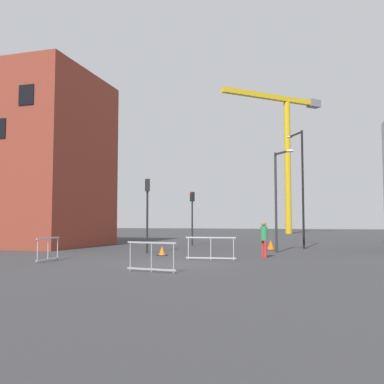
{
  "coord_description": "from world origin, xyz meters",
  "views": [
    {
      "loc": [
        6.0,
        -17.04,
        1.84
      ],
      "look_at": [
        0.0,
        3.57,
        3.31
      ],
      "focal_mm": 39.37,
      "sensor_mm": 36.0,
      "label": 1
    }
  ],
  "objects": [
    {
      "name": "brick_building",
      "position": [
        -14.32,
        9.38,
        6.26
      ],
      "size": [
        10.15,
        8.84,
        12.51
      ],
      "color": "brown",
      "rests_on": "ground"
    },
    {
      "name": "safety_barrier_front",
      "position": [
        0.34,
        -2.83,
        0.56
      ],
      "size": [
        1.95,
        0.28,
        1.08
      ],
      "color": "#9EA0A5",
      "rests_on": "ground"
    },
    {
      "name": "traffic_light_median",
      "position": [
        -3.16,
        5.28,
        2.82
      ],
      "size": [
        0.35,
        0.39,
        4.23
      ],
      "color": "#232326",
      "rests_on": "ground"
    },
    {
      "name": "traffic_light_crosswalk",
      "position": [
        -2.76,
        13.09,
        2.68
      ],
      "size": [
        0.34,
        0.39,
        3.99
      ],
      "color": "#232326",
      "rests_on": "ground"
    },
    {
      "name": "pedestrian_walking",
      "position": [
        3.56,
        4.23,
        1.05
      ],
      "size": [
        0.34,
        0.34,
        1.79
      ],
      "color": "red",
      "rests_on": "ground"
    },
    {
      "name": "traffic_cone_striped",
      "position": [
        3.32,
        9.91,
        0.3
      ],
      "size": [
        0.64,
        0.64,
        0.65
      ],
      "color": "black",
      "rests_on": "ground"
    },
    {
      "name": "streetlamp_short",
      "position": [
        4.01,
        7.68,
        3.52
      ],
      "size": [
        1.21,
        1.32,
        5.84
      ],
      "color": "#2D2D30",
      "rests_on": "ground"
    },
    {
      "name": "construction_crane",
      "position": [
        2.18,
        43.97,
        13.41
      ],
      "size": [
        13.04,
        11.82,
        19.91
      ],
      "color": "gold",
      "rests_on": "ground"
    },
    {
      "name": "streetlamp_tall",
      "position": [
        5.18,
        12.02,
        4.64
      ],
      "size": [
        1.16,
        1.66,
        7.9
      ],
      "color": "black",
      "rests_on": "ground"
    },
    {
      "name": "safety_barrier_right_run",
      "position": [
        -5.61,
        -0.48,
        0.56
      ],
      "size": [
        0.24,
        1.92,
        1.08
      ],
      "color": "#B2B5BA",
      "rests_on": "ground"
    },
    {
      "name": "safety_barrier_mid_span",
      "position": [
        1.31,
        2.2,
        0.56
      ],
      "size": [
        2.35,
        0.35,
        1.08
      ],
      "color": "#B2B5BA",
      "rests_on": "ground"
    },
    {
      "name": "ground",
      "position": [
        0.0,
        0.0,
        0.0
      ],
      "size": [
        160.0,
        160.0,
        0.0
      ],
      "primitive_type": "plane",
      "color": "#333335"
    },
    {
      "name": "traffic_cone_by_barrier",
      "position": [
        -1.79,
        4.04,
        0.22
      ],
      "size": [
        0.49,
        0.49,
        0.49
      ],
      "color": "black",
      "rests_on": "ground"
    }
  ]
}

